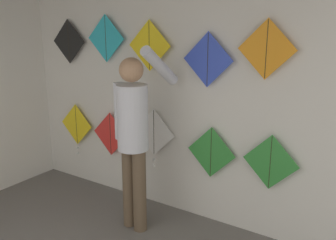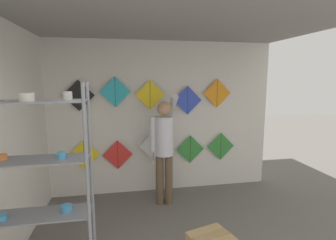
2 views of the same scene
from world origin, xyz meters
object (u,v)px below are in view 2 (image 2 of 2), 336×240
(shopkeeper, at_px, (164,143))
(kite_6, at_px, (115,92))
(kite_4, at_px, (221,146))
(kite_3, at_px, (190,149))
(kite_0, at_px, (84,156))
(kite_1, at_px, (118,155))
(shelf_rack, at_px, (34,190))
(kite_2, at_px, (153,148))
(kite_7, at_px, (150,95))
(kite_8, at_px, (188,100))
(kite_5, at_px, (79,95))
(kite_9, at_px, (217,93))

(shopkeeper, relative_size, kite_6, 3.49)
(kite_4, bearing_deg, kite_3, 180.00)
(kite_0, relative_size, kite_1, 1.26)
(shopkeeper, height_order, kite_4, shopkeeper)
(shelf_rack, distance_m, kite_2, 2.80)
(kite_4, bearing_deg, kite_2, -179.97)
(kite_7, bearing_deg, kite_8, 0.00)
(kite_2, height_order, kite_4, kite_2)
(kite_6, xyz_separation_m, kite_7, (0.61, 0.00, -0.06))
(shopkeeper, xyz_separation_m, kite_3, (0.60, 0.51, -0.27))
(kite_0, height_order, kite_7, kite_7)
(shelf_rack, xyz_separation_m, kite_5, (0.04, 2.44, 0.64))
(kite_0, relative_size, kite_8, 1.26)
(shelf_rack, relative_size, kite_4, 3.90)
(kite_3, relative_size, kite_5, 1.00)
(kite_0, distance_m, kite_3, 1.95)
(kite_1, xyz_separation_m, kite_8, (1.30, 0.00, 0.97))
(shopkeeper, relative_size, kite_5, 3.49)
(kite_2, bearing_deg, kite_8, 0.06)
(shelf_rack, bearing_deg, kite_8, 51.06)
(shopkeeper, height_order, kite_2, shopkeeper)
(shelf_rack, distance_m, kite_9, 3.59)
(kite_0, height_order, kite_6, kite_6)
(kite_0, distance_m, kite_8, 2.12)
(shelf_rack, distance_m, kite_4, 3.63)
(shelf_rack, height_order, kite_6, kite_6)
(kite_0, height_order, kite_2, kite_2)
(shelf_rack, xyz_separation_m, kite_1, (0.67, 2.44, -0.45))
(kite_5, bearing_deg, kite_1, 0.00)
(shelf_rack, xyz_separation_m, shopkeeper, (1.44, 1.94, -0.14))
(shelf_rack, distance_m, kite_3, 3.21)
(kite_2, bearing_deg, kite_3, 0.06)
(kite_3, height_order, kite_5, kite_5)
(kite_1, bearing_deg, kite_8, 0.00)
(shelf_rack, bearing_deg, kite_7, 62.41)
(shelf_rack, height_order, kite_3, shelf_rack)
(kite_2, bearing_deg, kite_7, 179.14)
(shelf_rack, relative_size, shopkeeper, 1.12)
(kite_5, bearing_deg, shelf_rack, -91.05)
(shelf_rack, distance_m, kite_5, 2.52)
(kite_7, height_order, kite_9, kite_9)
(kite_3, xyz_separation_m, kite_4, (0.62, 0.00, 0.03))
(kite_1, relative_size, kite_8, 1.00)
(kite_0, height_order, kite_3, kite_3)
(kite_7, bearing_deg, kite_5, 180.00)
(kite_1, relative_size, kite_6, 1.00)
(shelf_rack, xyz_separation_m, kite_4, (2.66, 2.44, -0.38))
(kite_0, bearing_deg, kite_7, 0.03)
(shopkeeper, distance_m, kite_5, 1.68)
(shelf_rack, bearing_deg, kite_9, 43.78)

